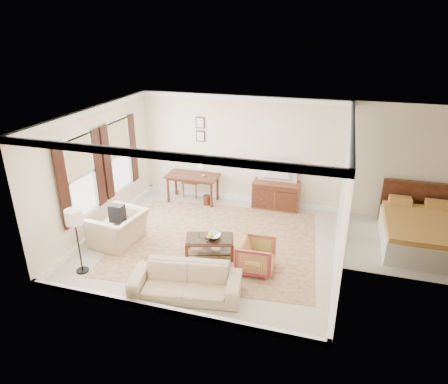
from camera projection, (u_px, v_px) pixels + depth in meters
The scene contains 21 objects.
room_shell at pixel (210, 136), 8.04m from camera, with size 5.51×5.01×2.91m.
annex_bedroom at pixel (423, 234), 8.70m from camera, with size 3.00×2.70×2.90m.
window_front at pixel (80, 177), 8.50m from camera, with size 0.12×1.56×1.80m, color #CCB284, non-canonical shape.
window_rear at pixel (119, 155), 9.91m from camera, with size 0.12×1.56×1.80m, color #CCB284, non-canonical shape.
doorway at pixel (343, 188), 9.19m from camera, with size 0.10×1.12×2.25m, color white, non-canonical shape.
rug at pixel (216, 241), 9.08m from camera, with size 4.41×3.78×0.01m, color brown.
writing_desk at pixel (193, 179), 10.88m from camera, with size 1.41×0.70×0.77m.
desk_chair at pixel (192, 178), 11.28m from camera, with size 0.45×0.45×1.05m, color brown, non-canonical shape.
desk_lamp at pixel (203, 167), 10.65m from camera, with size 0.32×0.32×0.50m, color silver, non-canonical shape.
framed_prints at pixel (200, 129), 10.72m from camera, with size 0.25×0.04×0.68m, color #522617, non-canonical shape.
sideboard at pixel (276, 195), 10.55m from camera, with size 1.22×0.47×0.75m, color brown.
tv at pixel (277, 165), 10.20m from camera, with size 0.97×0.56×0.13m, color black.
coffee_table at pixel (210, 242), 8.41m from camera, with size 1.12×0.84×0.42m.
fruit_bowl at pixel (213, 235), 8.35m from camera, with size 0.42×0.42×0.10m, color silver.
book_a at pixel (201, 248), 8.46m from camera, with size 0.28×0.04×0.38m, color brown.
book_b at pixel (220, 249), 8.44m from camera, with size 0.28×0.03×0.38m, color brown.
striped_armchair at pixel (256, 255), 7.86m from camera, with size 0.71×0.67×0.73m, color maroon.
club_armchair at pixel (118, 223), 8.82m from camera, with size 1.12×0.73×0.98m, color #CEBB8B.
backpack at pixel (117, 212), 8.77m from camera, with size 0.32×0.22×0.40m, color black.
sofa at pixel (185, 277), 7.13m from camera, with size 1.98×0.58×0.77m, color #CEBB8B.
floor_lamp at pixel (75, 221), 7.54m from camera, with size 0.33×0.33×1.36m.
Camera 1 is at (2.52, -7.43, 4.58)m, focal length 32.00 mm.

